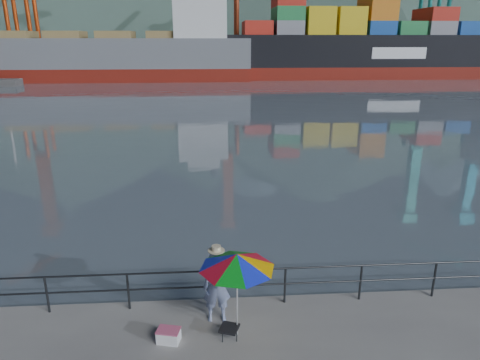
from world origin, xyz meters
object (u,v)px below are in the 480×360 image
beach_umbrella (237,261)px  container_ship (397,45)px  fisherman (217,286)px  bulk_carrier (126,55)px  cooler_bag (169,336)px

beach_umbrella → container_ship: container_ship is taller
beach_umbrella → fisherman: bearing=126.0°
beach_umbrella → container_ship: (35.42, 74.77, 3.89)m
fisherman → beach_umbrella: bearing=-54.9°
bulk_carrier → cooler_bag: bearing=-79.4°
bulk_carrier → container_ship: bearing=3.9°
beach_umbrella → container_ship: bearing=64.7°
cooler_bag → bulk_carrier: bearing=113.8°
fisherman → cooler_bag: bearing=-147.1°
beach_umbrella → bulk_carrier: bearing=101.8°
fisherman → cooler_bag: 1.56m
beach_umbrella → cooler_bag: 2.37m
cooler_bag → bulk_carrier: bulk_carrier is taller
fisherman → beach_umbrella: 1.25m
fisherman → cooler_bag: fisherman is taller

